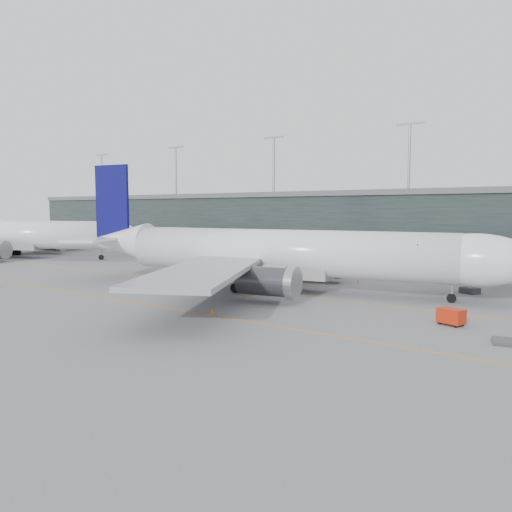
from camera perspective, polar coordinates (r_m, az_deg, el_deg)
The scene contains 16 objects.
ground at distance 73.22m, azimuth 0.43°, elevation -3.34°, with size 320.00×320.00×0.00m, color slate.
taxiline_a at distance 70.05m, azimuth -1.48°, elevation -3.74°, with size 160.00×0.25×0.02m, color #C88312.
taxiline_b at distance 58.38m, azimuth -11.13°, elevation -5.69°, with size 160.00×0.25×0.02m, color #C88312.
taxiline_lead_main at distance 87.85m, azimuth 10.74°, elevation -1.96°, with size 0.25×60.00×0.02m, color #C88312.
taxiline_lead_adj at distance 141.63m, azimuth -19.95°, elevation 0.58°, with size 0.25×60.00×0.02m, color #C88312.
terminal at distance 124.25m, azimuth 16.24°, elevation 3.58°, with size 240.00×36.00×29.00m.
main_aircraft at distance 68.55m, azimuth 2.66°, elevation 0.34°, with size 64.52×59.86×18.16m.
second_aircraft at distance 127.37m, azimuth -26.04°, elevation 2.18°, with size 63.12×58.33×18.43m.
gse_cart at distance 51.74m, azimuth 21.39°, elevation -6.40°, with size 2.70×2.14×1.61m.
baggage_dolly at distance 46.91m, azimuth 27.12°, elevation -8.74°, with size 2.83×2.26×0.28m, color #37373C.
uld_a at distance 84.29m, azimuth 2.15°, elevation -1.54°, with size 2.18×1.85×1.80m.
uld_b at distance 83.66m, azimuth 3.44°, elevation -1.66°, with size 1.91×1.58×1.63m.
uld_c at distance 81.70m, azimuth 3.90°, elevation -1.82°, with size 1.94×1.61×1.66m.
cone_wing_stbd at distance 53.81m, azimuth -5.04°, elevation -6.23°, with size 0.39×0.39×0.61m, color #CD680B.
cone_wing_port at distance 76.38m, azimuth 11.55°, elevation -2.85°, with size 0.39×0.39×0.62m, color orange.
cone_tail at distance 70.55m, azimuth -12.39°, elevation -3.54°, with size 0.41×0.41×0.65m, color #CA670B.
Camera 1 is at (42.14, -58.83, 11.17)m, focal length 35.00 mm.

